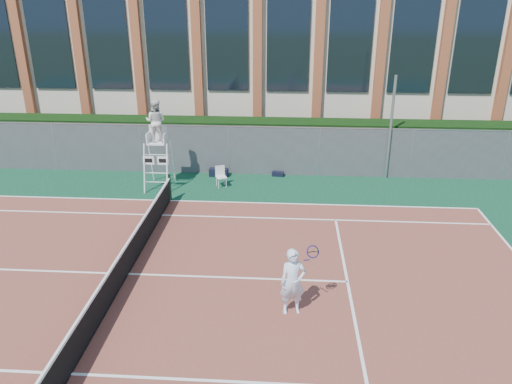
# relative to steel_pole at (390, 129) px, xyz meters

# --- Properties ---
(ground) EXTENTS (120.00, 120.00, 0.00)m
(ground) POSITION_rel_steel_pole_xyz_m (-8.97, -8.70, -2.26)
(ground) COLOR #233814
(apron) EXTENTS (36.00, 20.00, 0.01)m
(apron) POSITION_rel_steel_pole_xyz_m (-8.97, -7.70, -2.25)
(apron) COLOR #0C371B
(apron) RESTS_ON ground
(tennis_court) EXTENTS (23.77, 10.97, 0.02)m
(tennis_court) POSITION_rel_steel_pole_xyz_m (-8.97, -8.70, -2.24)
(tennis_court) COLOR brown
(tennis_court) RESTS_ON apron
(tennis_net) EXTENTS (0.10, 11.30, 1.10)m
(tennis_net) POSITION_rel_steel_pole_xyz_m (-8.97, -8.70, -1.72)
(tennis_net) COLOR black
(tennis_net) RESTS_ON ground
(fence) EXTENTS (40.00, 0.06, 2.20)m
(fence) POSITION_rel_steel_pole_xyz_m (-8.97, 0.10, -1.16)
(fence) COLOR #595E60
(fence) RESTS_ON ground
(hedge) EXTENTS (40.00, 1.40, 2.20)m
(hedge) POSITION_rel_steel_pole_xyz_m (-8.97, 1.30, -1.16)
(hedge) COLOR black
(hedge) RESTS_ON ground
(building) EXTENTS (45.00, 10.60, 8.22)m
(building) POSITION_rel_steel_pole_xyz_m (-8.97, 9.25, 1.89)
(building) COLOR beige
(building) RESTS_ON ground
(steel_pole) EXTENTS (0.12, 0.12, 4.52)m
(steel_pole) POSITION_rel_steel_pole_xyz_m (0.00, 0.00, 0.00)
(steel_pole) COLOR #9EA0A5
(steel_pole) RESTS_ON ground
(umpire_chair) EXTENTS (1.05, 1.61, 3.74)m
(umpire_chair) POSITION_rel_steel_pole_xyz_m (-9.72, -1.65, 0.48)
(umpire_chair) COLOR white
(umpire_chair) RESTS_ON ground
(plastic_chair) EXTENTS (0.54, 0.54, 0.88)m
(plastic_chair) POSITION_rel_steel_pole_xyz_m (-7.17, -1.46, -1.73)
(plastic_chair) COLOR silver
(plastic_chair) RESTS_ON apron
(sports_bag_near) EXTENTS (0.85, 0.37, 0.35)m
(sports_bag_near) POSITION_rel_steel_pole_xyz_m (-7.42, -0.27, -2.07)
(sports_bag_near) COLOR black
(sports_bag_near) RESTS_ON apron
(sports_bag_far) EXTENTS (0.54, 0.29, 0.21)m
(sports_bag_far) POSITION_rel_steel_pole_xyz_m (-4.78, -0.10, -2.15)
(sports_bag_far) COLOR black
(sports_bag_far) RESTS_ON apron
(tennis_player) EXTENTS (1.03, 0.73, 1.81)m
(tennis_player) POSITION_rel_steel_pole_xyz_m (-4.15, -10.23, -1.32)
(tennis_player) COLOR white
(tennis_player) RESTS_ON tennis_court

